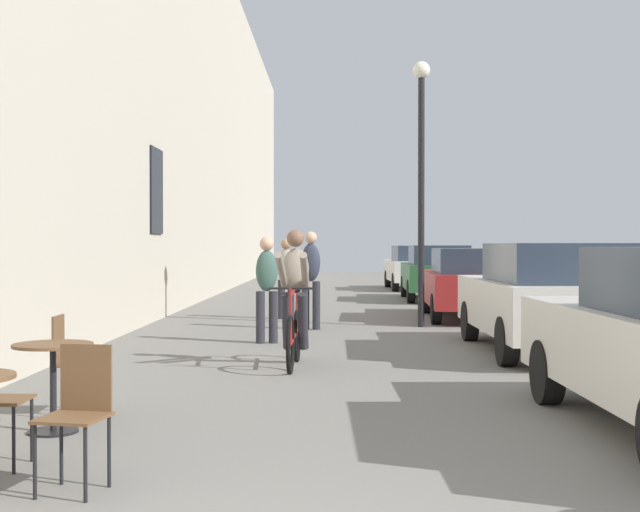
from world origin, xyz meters
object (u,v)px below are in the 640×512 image
(street_lamp, at_px, (421,159))
(parked_car_second, at_px, (546,296))
(pedestrian_mid, at_px, (311,274))
(parked_car_third, at_px, (469,282))
(cyclist_on_bicycle, at_px, (295,301))
(pedestrian_near, at_px, (267,283))
(pedestrian_far, at_px, (286,274))
(parked_car_fifth, at_px, (415,267))
(cafe_chair_near_toward_street, at_px, (79,406))
(cafe_table_mid, at_px, (53,368))
(cafe_chair_mid_toward_street, at_px, (70,357))
(parked_car_fourth, at_px, (437,272))

(street_lamp, xyz_separation_m, parked_car_second, (1.35, -3.77, -2.31))
(pedestrian_mid, height_order, parked_car_third, pedestrian_mid)
(cyclist_on_bicycle, height_order, parked_car_third, cyclist_on_bicycle)
(pedestrian_near, distance_m, parked_car_second, 4.17)
(pedestrian_near, relative_size, pedestrian_far, 1.00)
(cyclist_on_bicycle, height_order, parked_car_second, cyclist_on_bicycle)
(pedestrian_mid, bearing_deg, parked_car_fifth, 76.87)
(street_lamp, bearing_deg, pedestrian_mid, -166.92)
(cafe_chair_near_toward_street, height_order, cafe_table_mid, cafe_chair_near_toward_street)
(cafe_table_mid, height_order, pedestrian_near, pedestrian_near)
(street_lamp, xyz_separation_m, parked_car_third, (1.16, 1.74, -2.36))
(street_lamp, bearing_deg, cafe_chair_near_toward_street, -107.09)
(cyclist_on_bicycle, relative_size, parked_car_third, 0.43)
(cafe_table_mid, height_order, parked_car_fifth, parked_car_fifth)
(cafe_table_mid, relative_size, cafe_chair_mid_toward_street, 0.81)
(parked_car_second, xyz_separation_m, parked_car_third, (-0.19, 5.51, -0.05))
(cafe_table_mid, height_order, pedestrian_mid, pedestrian_mid)
(cafe_chair_mid_toward_street, bearing_deg, parked_car_fourth, 71.78)
(cyclist_on_bicycle, xyz_separation_m, parked_car_fifth, (3.30, 18.32, -0.03))
(parked_car_fourth, bearing_deg, pedestrian_mid, -111.86)
(pedestrian_near, xyz_separation_m, parked_car_fifth, (3.84, 15.92, -0.15))
(pedestrian_mid, distance_m, parked_car_second, 4.73)
(pedestrian_near, distance_m, pedestrian_far, 4.31)
(pedestrian_near, xyz_separation_m, pedestrian_far, (0.07, 4.31, 0.00))
(parked_car_fifth, bearing_deg, cafe_chair_near_toward_street, -100.50)
(cyclist_on_bicycle, distance_m, parked_car_fourth, 13.13)
(cafe_table_mid, relative_size, parked_car_second, 0.17)
(pedestrian_far, bearing_deg, cafe_table_mid, -97.09)
(cafe_chair_near_toward_street, relative_size, pedestrian_near, 0.54)
(parked_car_second, xyz_separation_m, parked_car_fourth, (-0.11, 11.44, -0.02))
(cyclist_on_bicycle, bearing_deg, parked_car_third, 64.13)
(cafe_table_mid, relative_size, street_lamp, 0.15)
(parked_car_second, bearing_deg, street_lamp, 109.72)
(cafe_table_mid, relative_size, pedestrian_far, 0.44)
(parked_car_fourth, bearing_deg, parked_car_second, -89.45)
(cafe_chair_mid_toward_street, relative_size, pedestrian_far, 0.54)
(street_lamp, xyz_separation_m, parked_car_fourth, (1.24, 7.67, -2.33))
(cafe_chair_mid_toward_street, relative_size, parked_car_fifth, 0.21)
(parked_car_fourth, bearing_deg, cafe_chair_near_toward_street, -103.81)
(cafe_chair_near_toward_street, distance_m, cyclist_on_bicycle, 5.56)
(street_lamp, height_order, parked_car_third, street_lamp)
(cafe_table_mid, relative_size, parked_car_fourth, 0.17)
(cafe_chair_near_toward_street, relative_size, parked_car_fourth, 0.21)
(cyclist_on_bicycle, xyz_separation_m, parked_car_second, (3.47, 1.25, -0.01))
(cafe_chair_mid_toward_street, xyz_separation_m, pedestrian_mid, (1.95, 7.71, 0.48))
(cafe_chair_mid_toward_street, distance_m, cyclist_on_bicycle, 3.68)
(cyclist_on_bicycle, relative_size, pedestrian_near, 1.07)
(cafe_table_mid, xyz_separation_m, parked_car_fourth, (5.14, 16.55, 0.26))
(cyclist_on_bicycle, height_order, pedestrian_far, cyclist_on_bicycle)
(street_lamp, height_order, parked_car_second, street_lamp)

